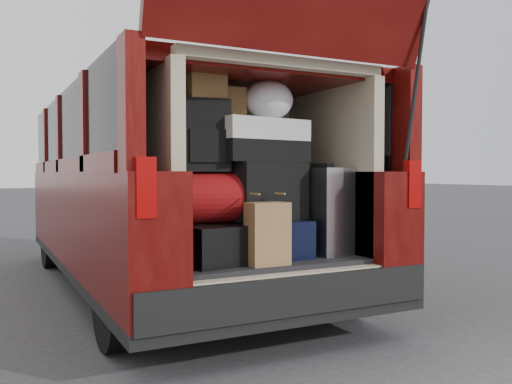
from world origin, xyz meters
TOP-DOWN VIEW (x-y plane):
  - ground at (0.00, 0.00)m, footprint 80.00×80.00m
  - minivan at (0.00, 1.86)m, footprint 1.90×5.35m
  - load_floor at (0.00, 0.28)m, footprint 1.24×1.05m
  - black_hardshell at (-0.36, 0.14)m, footprint 0.53×0.65m
  - navy_hardshell at (0.06, 0.17)m, footprint 0.47×0.56m
  - silver_roller at (0.47, 0.10)m, footprint 0.27×0.40m
  - kraft_bag at (-0.08, -0.14)m, footprint 0.24×0.15m
  - red_duffel at (-0.34, 0.15)m, footprint 0.52×0.37m
  - black_soft_case at (0.05, 0.16)m, footprint 0.57×0.41m
  - backpack at (-0.37, 0.15)m, footprint 0.32×0.21m
  - twotone_duffel at (0.02, 0.16)m, footprint 0.65×0.40m
  - grocery_sack_lower at (-0.36, 0.16)m, footprint 0.24×0.20m
  - grocery_sack_upper at (-0.15, 0.27)m, footprint 0.22×0.18m
  - plastic_bag_center at (0.10, 0.17)m, footprint 0.33×0.31m

SIDE VIEW (x-z plane):
  - ground at x=0.00m, z-range 0.00..0.00m
  - load_floor at x=0.00m, z-range 0.00..0.55m
  - black_hardshell at x=-0.36m, z-range 0.55..0.78m
  - navy_hardshell at x=0.06m, z-range 0.55..0.79m
  - kraft_bag at x=-0.08m, z-range 0.55..0.92m
  - silver_roller at x=0.47m, z-range 0.55..1.13m
  - minivan at x=0.00m, z-range -0.47..2.29m
  - red_duffel at x=-0.34m, z-range 0.78..1.10m
  - black_soft_case at x=0.05m, z-range 0.79..1.16m
  - twotone_duffel at x=0.02m, z-range 1.16..1.43m
  - backpack at x=-0.37m, z-range 1.10..1.54m
  - grocery_sack_upper at x=-0.15m, z-range 1.43..1.64m
  - plastic_bag_center at x=0.10m, z-range 1.43..1.69m
  - grocery_sack_lower at x=-0.36m, z-range 1.54..1.75m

